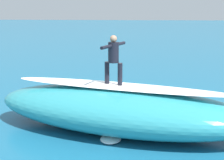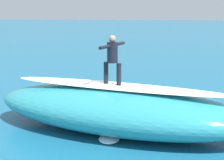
{
  "view_description": "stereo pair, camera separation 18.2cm",
  "coord_description": "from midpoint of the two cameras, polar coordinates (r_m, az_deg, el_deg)",
  "views": [
    {
      "loc": [
        0.02,
        11.65,
        3.92
      ],
      "look_at": [
        0.65,
        -0.28,
        1.13
      ],
      "focal_mm": 54.41,
      "sensor_mm": 36.0,
      "label": 1
    },
    {
      "loc": [
        -0.16,
        11.64,
        3.92
      ],
      "look_at": [
        0.65,
        -0.28,
        1.13
      ],
      "focal_mm": 54.41,
      "sensor_mm": 36.0,
      "label": 2
    }
  ],
  "objects": [
    {
      "name": "foam_patch_near",
      "position": [
        12.24,
        -7.28,
        -5.26
      ],
      "size": [
        0.8,
        0.81,
        0.15
      ],
      "primitive_type": "ellipsoid",
      "rotation": [
        0.0,
        0.0,
        2.25
      ],
      "color": "white",
      "rests_on": "ground_plane"
    },
    {
      "name": "surfer_riding",
      "position": [
        9.99,
        -0.28,
        4.04
      ],
      "size": [
        0.68,
        1.29,
        1.46
      ],
      "rotation": [
        0.0,
        0.0,
        -0.45
      ],
      "color": "black",
      "rests_on": "surfboard_riding"
    },
    {
      "name": "ground_plane",
      "position": [
        12.29,
        2.55,
        -5.45
      ],
      "size": [
        120.0,
        120.0,
        0.0
      ],
      "primitive_type": "plane",
      "color": "#196084"
    },
    {
      "name": "wave_foam_lip",
      "position": [
        10.11,
        0.75,
        -1.05
      ],
      "size": [
        6.85,
        2.81,
        0.08
      ],
      "primitive_type": "ellipsoid",
      "rotation": [
        0.0,
        0.0,
        -0.28
      ],
      "color": "white",
      "rests_on": "wave_crest"
    },
    {
      "name": "surfboard_paddling",
      "position": [
        14.56,
        -0.53,
        -2.32
      ],
      "size": [
        2.24,
        1.84,
        0.07
      ],
      "primitive_type": "ellipsoid",
      "rotation": [
        0.0,
        0.0,
        2.51
      ],
      "color": "yellow",
      "rests_on": "ground_plane"
    },
    {
      "name": "surfboard_riding",
      "position": [
        10.17,
        -0.27,
        -0.95
      ],
      "size": [
        1.9,
        1.29,
        0.09
      ],
      "primitive_type": "ellipsoid",
      "rotation": [
        0.0,
        0.0,
        -0.45
      ],
      "color": "silver",
      "rests_on": "wave_crest"
    },
    {
      "name": "surfer_paddling",
      "position": [
        14.6,
        -0.94,
        -1.57
      ],
      "size": [
        1.57,
        1.23,
        0.32
      ],
      "rotation": [
        0.0,
        0.0,
        2.51
      ],
      "color": "black",
      "rests_on": "surfboard_paddling"
    },
    {
      "name": "wave_crest",
      "position": [
        10.31,
        0.74,
        -5.04
      ],
      "size": [
        8.5,
        4.84,
        1.4
      ],
      "primitive_type": "ellipsoid",
      "rotation": [
        0.0,
        0.0,
        -0.28
      ],
      "color": "teal",
      "rests_on": "ground_plane"
    },
    {
      "name": "foam_patch_mid",
      "position": [
        9.83,
        -0.77,
        -9.89
      ],
      "size": [
        0.68,
        0.75,
        0.14
      ],
      "primitive_type": "ellipsoid",
      "rotation": [
        0.0,
        0.0,
        1.44
      ],
      "color": "white",
      "rests_on": "ground_plane"
    }
  ]
}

